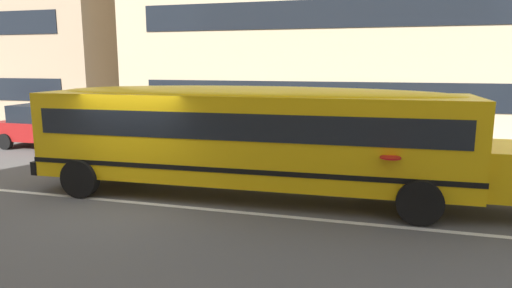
# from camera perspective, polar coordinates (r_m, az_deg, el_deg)

# --- Properties ---
(ground_plane) EXTENTS (400.00, 400.00, 0.00)m
(ground_plane) POSITION_cam_1_polar(r_m,az_deg,el_deg) (10.98, -15.41, -7.14)
(ground_plane) COLOR #54514F
(sidewalk_far) EXTENTS (120.00, 3.00, 0.01)m
(sidewalk_far) POSITION_cam_1_polar(r_m,az_deg,el_deg) (18.04, -2.36, -0.01)
(sidewalk_far) COLOR gray
(sidewalk_far) RESTS_ON ground_plane
(lane_centreline) EXTENTS (110.00, 0.16, 0.01)m
(lane_centreline) POSITION_cam_1_polar(r_m,az_deg,el_deg) (10.98, -15.41, -7.13)
(lane_centreline) COLOR silver
(lane_centreline) RESTS_ON ground_plane
(school_bus) EXTENTS (12.01, 2.86, 2.67)m
(school_bus) POSITION_cam_1_polar(r_m,az_deg,el_deg) (10.77, 0.09, 1.55)
(school_bus) COLOR yellow
(school_bus) RESTS_ON ground_plane
(parked_car_red_beside_sign) EXTENTS (3.91, 1.89, 1.64)m
(parked_car_red_beside_sign) POSITION_cam_1_polar(r_m,az_deg,el_deg) (19.04, -24.86, 2.15)
(parked_car_red_beside_sign) COLOR maroon
(parked_car_red_beside_sign) RESTS_ON ground_plane
(apartment_block_far_left) EXTENTS (17.24, 12.18, 13.30)m
(apartment_block_far_left) POSITION_cam_1_polar(r_m,az_deg,el_deg) (33.14, -27.29, 15.10)
(apartment_block_far_left) COLOR tan
(apartment_block_far_left) RESTS_ON ground_plane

